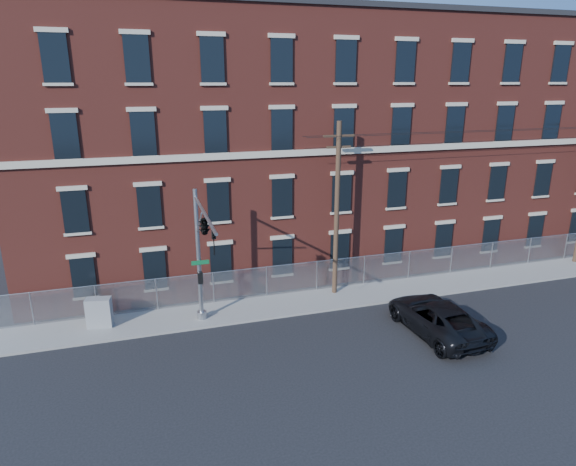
# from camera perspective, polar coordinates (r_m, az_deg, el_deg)

# --- Properties ---
(ground) EXTENTS (140.00, 140.00, 0.00)m
(ground) POSITION_cam_1_polar(r_m,az_deg,el_deg) (24.67, 5.93, -12.63)
(ground) COLOR black
(ground) RESTS_ON ground
(sidewalk) EXTENTS (65.00, 3.00, 0.12)m
(sidewalk) POSITION_cam_1_polar(r_m,az_deg,el_deg) (34.33, 21.44, -4.84)
(sidewalk) COLOR gray
(sidewalk) RESTS_ON ground
(mill_building) EXTENTS (55.30, 14.32, 16.30)m
(mill_building) POSITION_cam_1_polar(r_m,az_deg,el_deg) (39.59, 14.74, 10.71)
(mill_building) COLOR maroon
(mill_building) RESTS_ON ground
(chain_link_fence) EXTENTS (59.06, 0.06, 1.85)m
(chain_link_fence) POSITION_cam_1_polar(r_m,az_deg,el_deg) (34.95, 20.33, -2.58)
(chain_link_fence) COLOR #A5A8AD
(chain_link_fence) RESTS_ON ground
(traffic_signal_mast) EXTENTS (0.90, 6.75, 7.00)m
(traffic_signal_mast) POSITION_cam_1_polar(r_m,az_deg,el_deg) (23.01, -9.73, -0.36)
(traffic_signal_mast) COLOR #9EA0A5
(traffic_signal_mast) RESTS_ON ground
(utility_pole_near) EXTENTS (1.80, 0.28, 10.00)m
(utility_pole_near) POSITION_cam_1_polar(r_m,az_deg,el_deg) (28.22, 5.63, 2.96)
(utility_pole_near) COLOR #3F2D1F
(utility_pole_near) RESTS_ON ground
(pickup_truck) EXTENTS (3.08, 6.17, 1.68)m
(pickup_truck) POSITION_cam_1_polar(r_m,az_deg,el_deg) (26.33, 16.69, -9.23)
(pickup_truck) COLOR black
(pickup_truck) RESTS_ON ground
(utility_cabinet) EXTENTS (1.33, 0.83, 1.55)m
(utility_cabinet) POSITION_cam_1_polar(r_m,az_deg,el_deg) (27.35, -20.84, -8.51)
(utility_cabinet) COLOR gray
(utility_cabinet) RESTS_ON sidewalk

